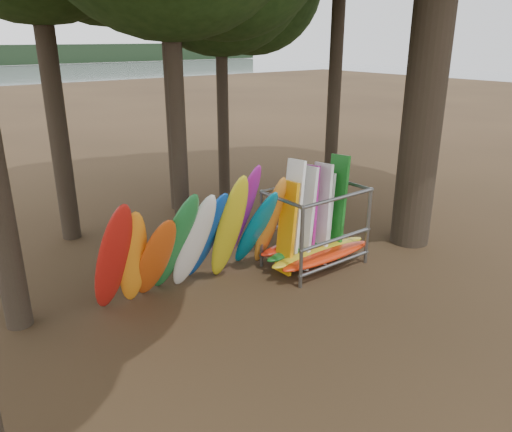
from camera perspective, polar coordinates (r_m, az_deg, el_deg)
ground at (r=12.15m, az=5.35°, el=-7.89°), size 120.00×120.00×0.00m
kayak_row at (r=11.35m, az=-6.92°, el=-2.76°), size 4.91×2.09×3.12m
storage_rack at (r=12.88m, az=6.72°, el=-1.58°), size 3.16×1.57×2.82m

